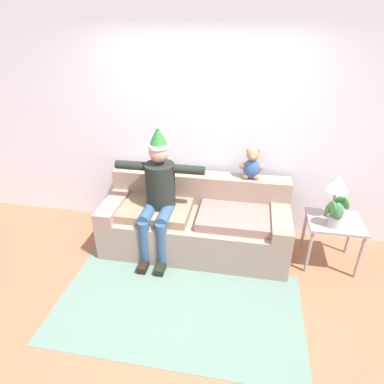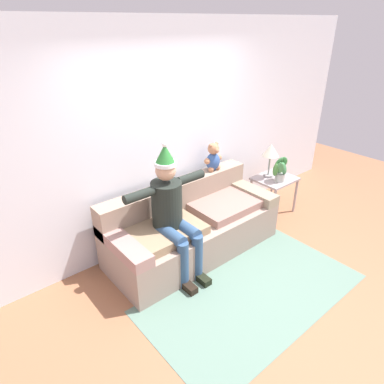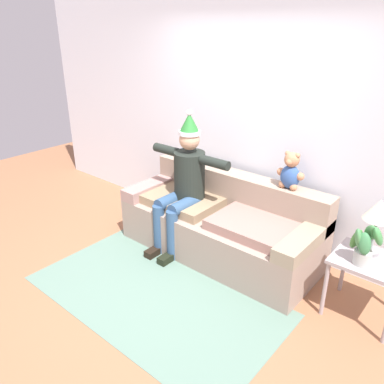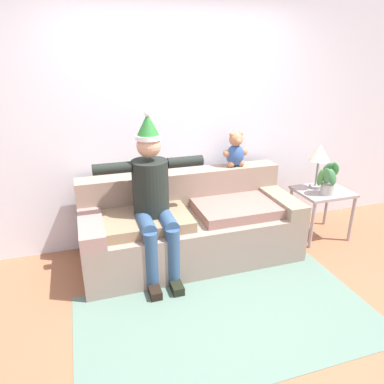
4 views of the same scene
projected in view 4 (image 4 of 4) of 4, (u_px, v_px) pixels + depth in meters
ground_plane at (227, 316)px, 2.93m from camera, size 10.00×10.00×0.00m
back_wall at (174, 119)px, 3.81m from camera, size 7.00×0.10×2.70m
couch at (190, 226)px, 3.70m from camera, size 2.18×0.90×0.84m
person_seated at (153, 195)px, 3.28m from camera, size 1.02×0.77×1.55m
teddy_bear at (236, 151)px, 3.88m from camera, size 0.29×0.17×0.38m
side_table at (322, 197)px, 4.05m from camera, size 0.58×0.50×0.56m
table_lamp at (319, 155)px, 3.96m from camera, size 0.24×0.24×0.50m
potted_plant at (328, 178)px, 3.85m from camera, size 0.29×0.22×0.38m
area_rug at (229, 318)px, 2.90m from camera, size 2.41×1.32×0.01m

